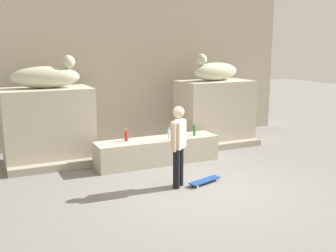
% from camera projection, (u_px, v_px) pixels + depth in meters
% --- Properties ---
extents(ground_plane, '(40.00, 40.00, 0.00)m').
position_uv_depth(ground_plane, '(197.00, 188.00, 8.19)').
color(ground_plane, slate).
extents(facade_wall, '(10.97, 0.60, 5.70)m').
position_uv_depth(facade_wall, '(118.00, 45.00, 11.91)').
color(facade_wall, '#AA9F89').
rests_on(facade_wall, ground_plane).
extents(pedestal_left, '(2.10, 1.23, 1.84)m').
position_uv_depth(pedestal_left, '(48.00, 126.00, 9.83)').
color(pedestal_left, '#B7AD99').
rests_on(pedestal_left, ground_plane).
extents(pedestal_right, '(2.10, 1.23, 1.84)m').
position_uv_depth(pedestal_right, '(215.00, 112.00, 11.82)').
color(pedestal_right, '#B7AD99').
rests_on(pedestal_right, ground_plane).
extents(statue_reclining_left, '(1.67, 0.79, 0.78)m').
position_uv_depth(statue_reclining_left, '(47.00, 76.00, 9.60)').
color(statue_reclining_left, beige).
rests_on(statue_reclining_left, pedestal_left).
extents(statue_reclining_right, '(1.68, 0.85, 0.78)m').
position_uv_depth(statue_reclining_right, '(215.00, 71.00, 11.56)').
color(statue_reclining_right, beige).
rests_on(statue_reclining_right, pedestal_right).
extents(ledge_block, '(3.06, 0.72, 0.61)m').
position_uv_depth(ledge_block, '(157.00, 151.00, 9.88)').
color(ledge_block, '#B7AD99').
rests_on(ledge_block, ground_plane).
extents(skater, '(0.43, 0.39, 1.67)m').
position_uv_depth(skater, '(178.00, 143.00, 8.11)').
color(skater, black).
rests_on(skater, ground_plane).
extents(skateboard, '(0.82, 0.43, 0.08)m').
position_uv_depth(skateboard, '(205.00, 181.00, 8.47)').
color(skateboard, navy).
rests_on(skateboard, ground_plane).
extents(bottle_red, '(0.08, 0.08, 0.29)m').
position_uv_depth(bottle_red, '(126.00, 136.00, 9.57)').
color(bottle_red, red).
rests_on(bottle_red, ledge_block).
extents(bottle_green, '(0.06, 0.06, 0.33)m').
position_uv_depth(bottle_green, '(194.00, 130.00, 10.14)').
color(bottle_green, '#1E722D').
rests_on(bottle_green, ledge_block).
extents(bottle_clear, '(0.06, 0.06, 0.32)m').
position_uv_depth(bottle_clear, '(169.00, 135.00, 9.67)').
color(bottle_clear, silver).
rests_on(bottle_clear, ledge_block).
extents(stair_step, '(6.85, 0.50, 0.17)m').
position_uv_depth(stair_step, '(148.00, 154.00, 10.43)').
color(stair_step, gray).
rests_on(stair_step, ground_plane).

